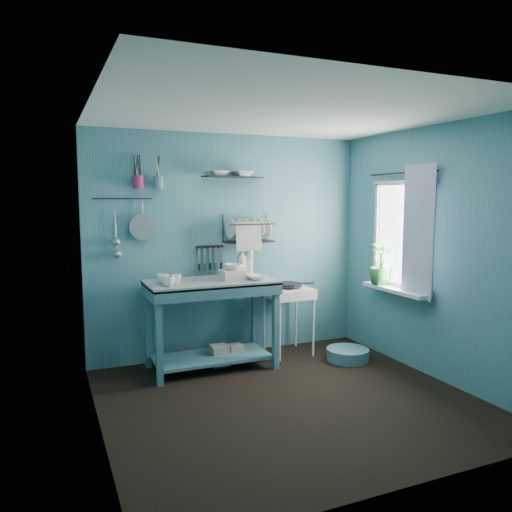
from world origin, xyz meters
name	(u,v)px	position (x,y,z in m)	size (l,w,h in m)	color
floor	(288,400)	(0.00, 0.00, 0.00)	(3.20, 3.20, 0.00)	black
ceiling	(291,112)	(0.00, 0.00, 2.50)	(3.20, 3.20, 0.00)	silver
wall_back	(229,246)	(0.00, 1.50, 1.25)	(3.20, 3.20, 0.00)	#3D747D
wall_front	(405,291)	(0.00, -1.50, 1.25)	(3.20, 3.20, 0.00)	#3D747D
wall_left	(96,272)	(-1.60, 0.00, 1.25)	(3.00, 3.00, 0.00)	#3D747D
wall_right	(434,253)	(1.60, 0.00, 1.25)	(3.00, 3.00, 0.00)	#3D747D
work_counter	(211,325)	(-0.36, 1.07, 0.47)	(1.33, 0.66, 0.94)	#386977
mug_left	(169,281)	(-0.84, 0.91, 0.99)	(0.12, 0.12, 0.10)	white
mug_mid	(176,279)	(-0.74, 1.01, 0.99)	(0.10, 0.10, 0.09)	white
mug_right	(163,279)	(-0.86, 1.07, 0.99)	(0.12, 0.12, 0.10)	white
wash_tub	(234,274)	(-0.11, 1.05, 0.99)	(0.28, 0.22, 0.10)	beige
tub_bowl	(234,267)	(-0.11, 1.05, 1.07)	(0.20, 0.20, 0.06)	white
soap_bottle	(241,262)	(0.06, 1.27, 1.09)	(0.12, 0.12, 0.30)	beige
water_bottle	(249,262)	(0.16, 1.29, 1.08)	(0.09, 0.09, 0.28)	silver
counter_bowl	(256,277)	(0.09, 0.92, 0.97)	(0.22, 0.22, 0.05)	white
hotplate_stand	(288,321)	(0.61, 1.21, 0.39)	(0.48, 0.48, 0.77)	silver
frying_pan	(289,285)	(0.61, 1.21, 0.81)	(0.30, 0.30, 0.04)	black
knife_strip	(210,247)	(-0.24, 1.47, 1.25)	(0.32, 0.02, 0.03)	black
dish_rack	(249,228)	(0.18, 1.37, 1.45)	(0.55, 0.24, 0.32)	black
upper_shelf	(233,177)	(0.01, 1.40, 2.02)	(0.70, 0.18, 0.01)	black
shelf_bowl_left	(218,173)	(-0.16, 1.40, 2.06)	(0.23, 0.23, 0.06)	white
shelf_bowl_right	(243,177)	(0.13, 1.40, 2.02)	(0.24, 0.24, 0.06)	white
utensil_cup_magenta	(138,182)	(-1.02, 1.42, 1.95)	(0.11, 0.11, 0.13)	#AA1F59
utensil_cup_teal	(158,183)	(-0.82, 1.42, 1.95)	(0.11, 0.11, 0.13)	teal
colander	(143,227)	(-0.98, 1.45, 1.49)	(0.28, 0.28, 0.03)	#94979B
ladle_outer	(115,225)	(-1.26, 1.46, 1.51)	(0.01, 0.01, 0.30)	#94979B
ladle_inner	(116,237)	(-1.25, 1.46, 1.39)	(0.01, 0.01, 0.30)	#94979B
hook_rail	(123,199)	(-1.18, 1.47, 1.78)	(0.01, 0.01, 0.60)	black
window_glass	(403,235)	(1.59, 0.45, 1.40)	(1.10, 1.10, 0.00)	white
windowsill	(395,290)	(1.50, 0.45, 0.81)	(0.16, 0.95, 0.04)	silver
curtain	(418,232)	(1.52, 0.15, 1.45)	(1.35, 1.35, 0.00)	silver
curtain_rod	(402,173)	(1.54, 0.45, 2.05)	(0.02, 0.02, 1.05)	black
potted_plant	(381,264)	(1.50, 0.71, 1.06)	(0.26, 0.26, 0.46)	#2B6B2F
storage_tin_large	(219,355)	(-0.26, 1.12, 0.11)	(0.18, 0.18, 0.22)	gray
storage_tin_small	(236,353)	(-0.06, 1.15, 0.10)	(0.15, 0.15, 0.20)	gray
floor_basin	(348,354)	(1.10, 0.72, 0.07)	(0.47, 0.47, 0.13)	teal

